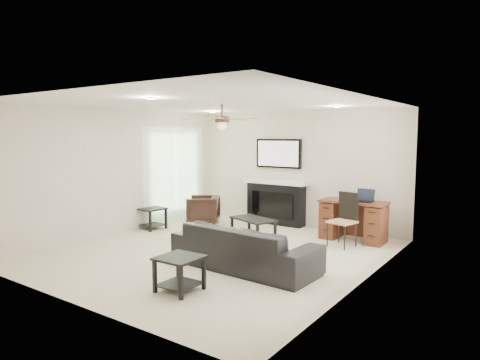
{
  "coord_description": "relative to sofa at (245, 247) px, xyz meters",
  "views": [
    {
      "loc": [
        4.37,
        -5.61,
        1.99
      ],
      "look_at": [
        0.02,
        0.59,
        1.19
      ],
      "focal_mm": 32.0,
      "sensor_mm": 36.0,
      "label": 1
    }
  ],
  "objects": [
    {
      "name": "fireplace_unit",
      "position": [
        -1.25,
        3.05,
        0.63
      ],
      "size": [
        1.52,
        0.34,
        1.91
      ],
      "primitive_type": "cube",
      "color": "black",
      "rests_on": "ground"
    },
    {
      "name": "desk_chair",
      "position": [
        0.72,
        2.03,
        0.16
      ],
      "size": [
        0.5,
        0.52,
        0.97
      ],
      "primitive_type": "cube",
      "rotation": [
        0.0,
        0.0,
        -0.21
      ],
      "color": "black",
      "rests_on": "ground"
    },
    {
      "name": "end_table_near",
      "position": [
        -0.15,
        -1.25,
        -0.1
      ],
      "size": [
        0.53,
        0.53,
        0.45
      ],
      "primitive_type": "cube",
      "rotation": [
        0.0,
        0.0,
        0.02
      ],
      "color": "black",
      "rests_on": "ground"
    },
    {
      "name": "room_shell",
      "position": [
        -0.66,
        0.54,
        1.36
      ],
      "size": [
        5.5,
        5.54,
        2.52
      ],
      "color": "beige",
      "rests_on": "ground"
    },
    {
      "name": "end_table_left",
      "position": [
        -3.15,
        1.1,
        -0.1
      ],
      "size": [
        0.54,
        0.54,
        0.45
      ],
      "primitive_type": "cube",
      "rotation": [
        0.0,
        0.0,
        -0.08
      ],
      "color": "black",
      "rests_on": "ground"
    },
    {
      "name": "laptop",
      "position": [
        0.92,
        2.56,
        0.55
      ],
      "size": [
        0.33,
        0.24,
        0.23
      ],
      "primitive_type": "cube",
      "color": "black",
      "rests_on": "desk"
    },
    {
      "name": "desk",
      "position": [
        0.72,
        2.58,
        0.05
      ],
      "size": [
        1.22,
        0.56,
        0.76
      ],
      "primitive_type": "cube",
      "color": "#3C1E0F",
      "rests_on": "ground"
    },
    {
      "name": "coffee_table",
      "position": [
        -0.9,
        1.6,
        -0.13
      ],
      "size": [
        1.02,
        0.77,
        0.4
      ],
      "primitive_type": "cube",
      "rotation": [
        0.0,
        0.0,
        -0.34
      ],
      "color": "black",
      "rests_on": "ground"
    },
    {
      "name": "armchair",
      "position": [
        -2.6,
        2.15,
        -0.01
      ],
      "size": [
        0.94,
        0.93,
        0.63
      ],
      "primitive_type": "imported",
      "rotation": [
        0.0,
        0.0,
        -1.03
      ],
      "color": "black",
      "rests_on": "ground"
    },
    {
      "name": "sofa",
      "position": [
        0.0,
        0.0,
        0.0
      ],
      "size": [
        2.29,
        0.98,
        0.66
      ],
      "primitive_type": "imported",
      "rotation": [
        0.0,
        0.0,
        3.1
      ],
      "color": "black",
      "rests_on": "ground"
    }
  ]
}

